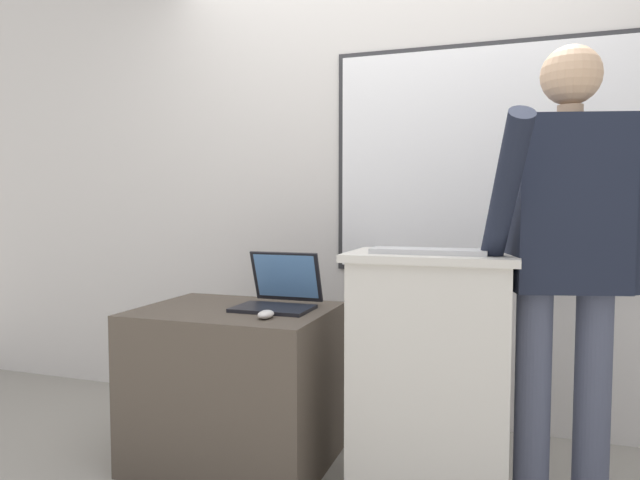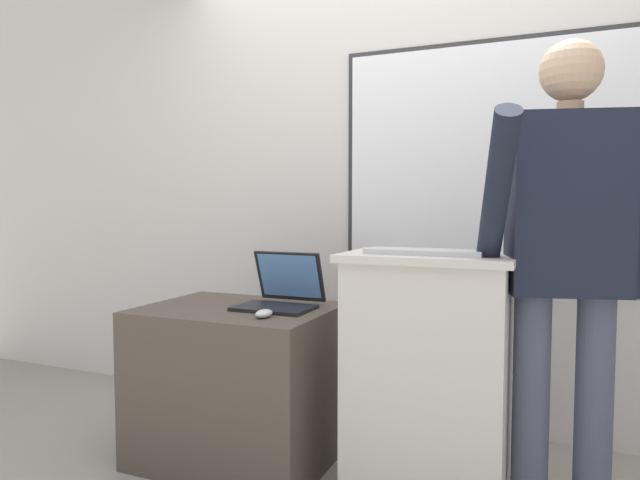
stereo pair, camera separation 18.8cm
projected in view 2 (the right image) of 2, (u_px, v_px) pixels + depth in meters
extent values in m
cube|color=silver|center=(405.00, 149.00, 3.08)|extent=(6.40, 0.12, 2.95)
cube|color=#2D2D30|center=(515.00, 158.00, 2.80)|extent=(1.74, 0.02, 1.18)
cube|color=white|center=(515.00, 158.00, 2.79)|extent=(1.69, 0.02, 1.13)
cube|color=#2D2D30|center=(512.00, 274.00, 2.81)|extent=(1.52, 0.04, 0.02)
cube|color=beige|center=(427.00, 383.00, 2.23)|extent=(0.60, 0.38, 0.96)
cube|color=beige|center=(429.00, 257.00, 2.20)|extent=(0.66, 0.41, 0.03)
cube|color=#4C4238|center=(238.00, 383.00, 2.62)|extent=(0.85, 0.66, 0.71)
cylinder|color=#474C60|center=(531.00, 409.00, 2.09)|extent=(0.13, 0.13, 0.86)
cylinder|color=#474C60|center=(594.00, 412.00, 2.06)|extent=(0.13, 0.13, 0.86)
cube|color=black|center=(568.00, 205.00, 2.03)|extent=(0.44, 0.31, 0.64)
cylinder|color=tan|center=(570.00, 108.00, 2.00)|extent=(0.09, 0.09, 0.04)
sphere|color=tan|center=(571.00, 71.00, 2.00)|extent=(0.22, 0.22, 0.22)
cylinder|color=black|center=(497.00, 192.00, 1.88)|extent=(0.19, 0.45, 0.53)
cylinder|color=black|center=(635.00, 211.00, 1.99)|extent=(0.08, 0.08, 0.61)
cube|color=black|center=(274.00, 308.00, 2.54)|extent=(0.34, 0.23, 0.02)
cube|color=black|center=(290.00, 276.00, 2.68)|extent=(0.33, 0.09, 0.24)
cube|color=#598CCC|center=(289.00, 276.00, 2.67)|extent=(0.30, 0.08, 0.20)
cube|color=silver|center=(424.00, 252.00, 2.15)|extent=(0.44, 0.14, 0.02)
ellipsoid|color=silver|center=(264.00, 314.00, 2.36)|extent=(0.06, 0.10, 0.03)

